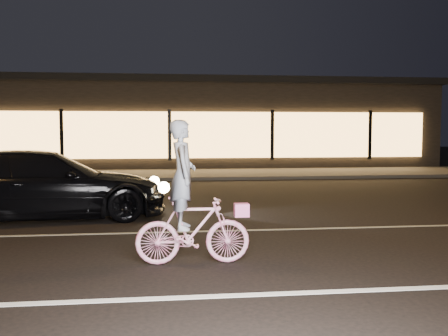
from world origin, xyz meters
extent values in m
plane|color=black|center=(0.00, 0.00, 0.00)|extent=(90.00, 90.00, 0.00)
cube|color=silver|center=(0.00, -1.50, 0.00)|extent=(60.00, 0.12, 0.01)
cube|color=gray|center=(0.00, 2.00, 0.00)|extent=(60.00, 0.10, 0.01)
cube|color=#383533|center=(0.00, 13.00, 0.06)|extent=(30.00, 4.00, 0.12)
cube|color=black|center=(0.00, 19.00, 2.00)|extent=(25.00, 8.00, 4.00)
cube|color=black|center=(0.00, 19.00, 4.05)|extent=(25.40, 8.40, 0.30)
cube|color=#FFB359|center=(0.00, 14.90, 1.60)|extent=(23.00, 0.15, 2.00)
cube|color=black|center=(-4.50, 14.82, 1.60)|extent=(0.15, 0.08, 2.20)
cube|color=black|center=(0.00, 14.82, 1.60)|extent=(0.15, 0.08, 2.20)
cube|color=black|center=(4.50, 14.82, 1.60)|extent=(0.15, 0.08, 2.20)
cube|color=black|center=(9.00, 14.82, 1.60)|extent=(0.15, 0.08, 2.20)
imported|color=#F03881|center=(0.13, -0.14, 0.46)|extent=(1.54, 0.44, 0.93)
imported|color=silver|center=(0.00, -0.14, 1.22)|extent=(0.35, 0.53, 1.46)
cube|color=#FC53BA|center=(0.80, -0.14, 0.72)|extent=(0.19, 0.16, 0.18)
imported|color=black|center=(-2.65, 3.62, 0.70)|extent=(5.10, 2.76, 1.41)
sphere|color=#FFF2BF|center=(-0.47, 4.64, 0.64)|extent=(0.23, 0.23, 0.23)
sphere|color=#FFF2BF|center=(-0.25, 3.37, 0.64)|extent=(0.23, 0.23, 0.23)
camera|label=1|loc=(-0.24, -6.77, 1.81)|focal=40.00mm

